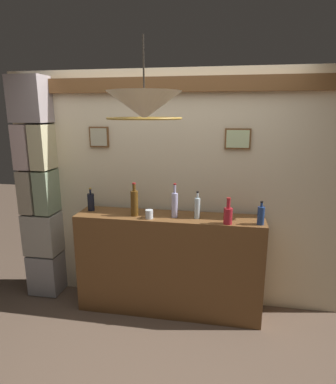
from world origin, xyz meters
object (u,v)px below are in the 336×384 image
glass_tumbler_rocks (149,214)px  pendant_lamp (144,106)px  liquor_bottle_sherry (228,215)px  liquor_bottle_gin (261,215)px  liquor_bottle_scotch (91,202)px  liquor_bottle_rum (134,203)px  liquor_bottle_port (197,208)px  liquor_bottle_amaro (175,204)px

glass_tumbler_rocks → pendant_lamp: 1.16m
pendant_lamp → liquor_bottle_sherry: bearing=44.8°
liquor_bottle_gin → liquor_bottle_scotch: bearing=175.2°
liquor_bottle_gin → liquor_bottle_scotch: (-1.67, 0.14, 0.01)m
liquor_bottle_scotch → pendant_lamp: (0.77, -0.78, 0.92)m
liquor_bottle_gin → liquor_bottle_sherry: bearing=-172.9°
liquor_bottle_scotch → glass_tumbler_rocks: (0.65, -0.15, -0.05)m
liquor_bottle_scotch → glass_tumbler_rocks: bearing=-13.2°
liquor_bottle_rum → liquor_bottle_port: (0.60, 0.03, -0.03)m
liquor_bottle_sherry → liquor_bottle_port: (-0.29, 0.11, 0.02)m
liquor_bottle_port → pendant_lamp: (-0.32, -0.71, 0.91)m
liquor_bottle_port → glass_tumbler_rocks: bearing=-169.0°
liquor_bottle_gin → liquor_bottle_port: 0.58m
liquor_bottle_gin → liquor_bottle_rum: size_ratio=0.66×
liquor_bottle_gin → liquor_bottle_rum: 1.18m
liquor_bottle_scotch → liquor_bottle_port: bearing=-3.4°
liquor_bottle_gin → liquor_bottle_port: size_ratio=0.82×
liquor_bottle_rum → liquor_bottle_amaro: bearing=4.0°
liquor_bottle_amaro → pendant_lamp: (-0.10, -0.71, 0.89)m
liquor_bottle_port → pendant_lamp: size_ratio=0.48×
liquor_bottle_gin → pendant_lamp: bearing=-144.6°
liquor_bottle_amaro → glass_tumbler_rocks: liquor_bottle_amaro is taller
liquor_bottle_scotch → liquor_bottle_gin: bearing=-4.8°
liquor_bottle_amaro → glass_tumbler_rocks: (-0.23, -0.09, -0.09)m
liquor_bottle_sherry → liquor_bottle_port: 0.31m
liquor_bottle_port → liquor_bottle_rum: bearing=-177.6°
liquor_bottle_amaro → liquor_bottle_scotch: 0.88m
pendant_lamp → glass_tumbler_rocks: bearing=101.5°
liquor_bottle_scotch → pendant_lamp: 1.43m
liquor_bottle_gin → liquor_bottle_amaro: 0.80m
liquor_bottle_gin → glass_tumbler_rocks: size_ratio=2.55×
liquor_bottle_gin → liquor_bottle_sherry: (-0.29, -0.04, 0.00)m
liquor_bottle_amaro → liquor_bottle_sherry: bearing=-12.8°
liquor_bottle_scotch → liquor_bottle_port: 1.09m
liquor_bottle_scotch → glass_tumbler_rocks: 0.66m
liquor_bottle_sherry → liquor_bottle_scotch: (-1.38, 0.18, 0.01)m
liquor_bottle_port → pendant_lamp: 1.20m
liquor_bottle_sherry → liquor_bottle_port: liquor_bottle_port is taller
liquor_bottle_amaro → liquor_bottle_scotch: (-0.87, 0.06, -0.04)m
liquor_bottle_amaro → pendant_lamp: 1.14m
liquor_bottle_port → liquor_bottle_gin: bearing=-7.5°
liquor_bottle_scotch → liquor_bottle_port: liquor_bottle_port is taller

